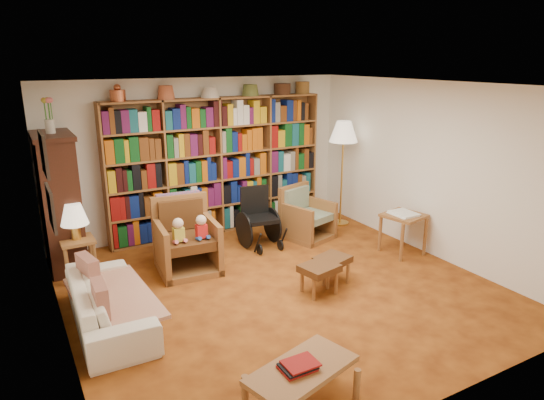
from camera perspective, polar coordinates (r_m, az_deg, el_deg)
floor at (r=6.24m, az=0.86°, el=-10.20°), size 5.00×5.00×0.00m
ceiling at (r=5.59m, az=0.98°, el=13.36°), size 5.00×5.00×0.00m
wall_back at (r=8.00m, az=-8.14°, el=5.10°), size 5.00×0.00×5.00m
wall_front at (r=3.96m, az=19.55°, el=-7.62°), size 5.00×0.00×5.00m
wall_left at (r=5.08m, az=-24.33°, el=-2.86°), size 0.00×5.00×5.00m
wall_right at (r=7.34m, az=18.09°, el=3.43°), size 0.00×5.00×5.00m
bookshelf at (r=7.93m, az=-6.32°, el=4.48°), size 3.60×0.30×2.42m
curio_cabinet at (r=7.09m, az=-23.71°, el=-0.07°), size 0.50×0.95×2.40m
framed_pictures at (r=5.27m, az=-24.90°, el=2.00°), size 0.03×0.52×0.97m
sofa at (r=5.63m, az=-18.64°, el=-11.33°), size 1.80×0.75×0.52m
sofa_throw at (r=5.61m, az=-18.17°, el=-10.89°), size 0.85×1.48×0.04m
cushion_left at (r=5.84m, az=-20.75°, el=-8.42°), size 0.21×0.42×0.40m
cushion_right at (r=5.21m, az=-19.49°, el=-11.38°), size 0.13×0.38×0.38m
side_table_lamp at (r=6.80m, az=-21.85°, el=-5.37°), size 0.42×0.42×0.55m
table_lamp at (r=6.66m, az=-22.27°, el=-1.71°), size 0.35×0.35×0.47m
armchair_leather at (r=6.75m, az=-10.26°, el=-4.63°), size 0.86×0.90×1.00m
armchair_sage at (r=7.83m, az=3.88°, el=-2.08°), size 0.86×0.87×0.83m
wheelchair at (r=7.44m, az=-1.58°, el=-2.26°), size 0.52×0.73×0.91m
floor_lamp at (r=8.21m, az=8.41°, el=7.47°), size 0.47×0.47×1.79m
side_table_papers at (r=7.35m, az=15.22°, el=-2.36°), size 0.63×0.63×0.63m
footstool_a at (r=6.00m, az=5.59°, el=-8.22°), size 0.50×0.45×0.37m
footstool_b at (r=6.30m, az=7.13°, el=-7.19°), size 0.50×0.46×0.35m
coffee_table at (r=4.24m, az=3.52°, el=-19.57°), size 1.04×0.71×0.41m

